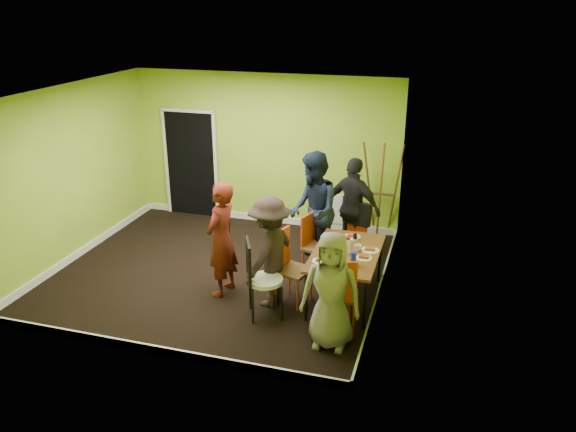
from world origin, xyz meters
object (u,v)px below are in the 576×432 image
dining_table (346,255)px  person_left_far (313,211)px  blue_bottle (353,259)px  orange_bottle (346,241)px  person_standing (222,239)px  easel (382,192)px  person_front_end (331,291)px  chair_left_near (288,262)px  chair_left_far (314,241)px  thermos (347,246)px  person_back_end (354,208)px  chair_bentwood (259,275)px  chair_back_end (357,220)px  chair_front_end (338,291)px  person_left_near (270,252)px

dining_table → person_left_far: bearing=127.1°
blue_bottle → orange_bottle: bearing=108.4°
blue_bottle → person_standing: (-1.90, 0.10, -0.00)m
easel → person_front_end: size_ratio=1.18×
orange_bottle → person_left_far: (-0.66, 0.68, 0.14)m
chair_left_near → person_standing: size_ratio=0.63×
person_front_end → blue_bottle: bearing=79.5°
chair_left_far → orange_bottle: 0.79m
thermos → person_left_far: person_left_far is taller
blue_bottle → person_back_end: bearing=100.1°
person_front_end → orange_bottle: bearing=92.7°
orange_bottle → chair_left_far: bearing=142.1°
person_left_far → person_back_end: (0.53, 0.59, -0.10)m
dining_table → chair_left_far: (-0.64, 0.71, -0.16)m
person_back_end → person_left_far: bearing=70.4°
thermos → person_left_far: size_ratio=0.12×
chair_bentwood → thermos: size_ratio=5.04×
chair_back_end → chair_left_near: bearing=87.1°
dining_table → person_back_end: person_back_end is taller
chair_front_end → chair_bentwood: chair_bentwood is taller
chair_back_end → dining_table: bearing=113.3°
chair_back_end → blue_bottle: chair_back_end is taller
dining_table → chair_front_end: (0.07, -0.86, -0.10)m
dining_table → chair_back_end: bearing=93.6°
chair_bentwood → person_standing: 0.88m
easel → blue_bottle: 2.70m
chair_back_end → chair_bentwood: bearing=86.1°
easel → person_left_near: 2.94m
chair_back_end → person_standing: (-1.65, -1.69, 0.16)m
chair_front_end → chair_left_far: bearing=96.7°
easel → person_front_end: 3.46m
chair_bentwood → thermos: bearing=98.0°
chair_back_end → chair_front_end: size_ratio=0.90×
person_standing → chair_left_near: bearing=101.2°
dining_table → thermos: size_ratio=6.90×
person_front_end → person_back_end: bearing=93.8°
chair_bentwood → dining_table: bearing=100.4°
easel → person_front_end: bearing=-92.2°
chair_left_far → person_back_end: 0.98m
orange_bottle → person_left_far: bearing=133.9°
dining_table → orange_bottle: orange_bottle is taller
dining_table → thermos: (0.02, -0.05, 0.16)m
thermos → person_standing: size_ratio=0.13×
chair_left_far → person_left_near: bearing=0.7°
blue_bottle → person_left_near: 1.16m
person_back_end → easel: bearing=-90.8°
easel → blue_bottle: bearing=-90.1°
dining_table → chair_front_end: size_ratio=1.41×
chair_left_near → chair_bentwood: (-0.25, -0.50, 0.01)m
thermos → person_left_far: bearing=126.5°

